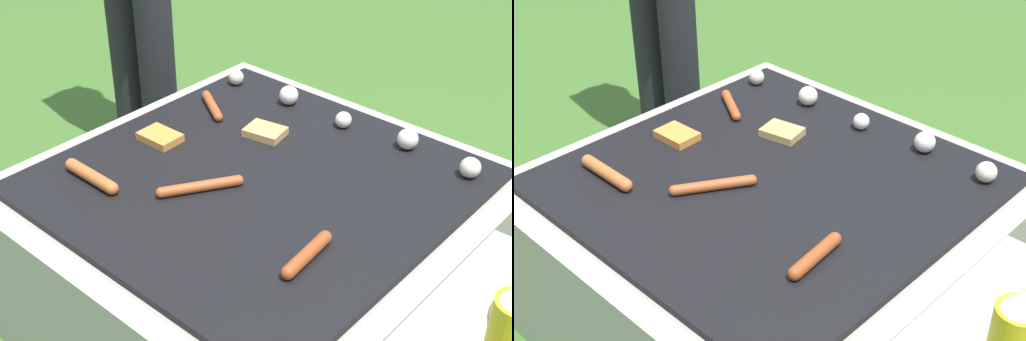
% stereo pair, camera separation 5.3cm
% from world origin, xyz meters
% --- Properties ---
extents(ground_plane, '(14.00, 14.00, 0.00)m').
position_xyz_m(ground_plane, '(0.00, 0.00, 0.00)').
color(ground_plane, '#3D6628').
extents(grill, '(0.99, 0.99, 0.44)m').
position_xyz_m(grill, '(0.00, 0.00, 0.22)').
color(grill, '#9E998E').
rests_on(grill, ground_plane).
extents(sausage_front_center, '(0.18, 0.03, 0.03)m').
position_xyz_m(sausage_front_center, '(-0.27, -0.26, 0.45)').
color(sausage_front_center, '#B7602D').
rests_on(sausage_front_center, grill).
extents(sausage_mid_left, '(0.12, 0.18, 0.02)m').
position_xyz_m(sausage_mid_left, '(-0.06, -0.12, 0.45)').
color(sausage_mid_left, '#A34C23').
rests_on(sausage_mid_left, grill).
extents(sausage_mid_right, '(0.14, 0.10, 0.02)m').
position_xyz_m(sausage_mid_right, '(-0.32, 0.17, 0.45)').
color(sausage_mid_right, '#A34C23').
rests_on(sausage_mid_right, grill).
extents(sausage_back_center, '(0.04, 0.16, 0.03)m').
position_xyz_m(sausage_back_center, '(0.27, -0.16, 0.45)').
color(sausage_back_center, '#93421E').
rests_on(sausage_back_center, grill).
extents(bread_slice_right, '(0.11, 0.09, 0.02)m').
position_xyz_m(bread_slice_right, '(-0.12, 0.16, 0.45)').
color(bread_slice_right, tan).
rests_on(bread_slice_right, grill).
extents(bread_slice_left, '(0.10, 0.08, 0.02)m').
position_xyz_m(bread_slice_left, '(-0.30, -0.03, 0.45)').
color(bread_slice_left, '#D18438').
rests_on(bread_slice_left, grill).
extents(mushroom_row, '(0.79, 0.07, 0.05)m').
position_xyz_m(mushroom_row, '(0.02, 0.34, 0.46)').
color(mushroom_row, beige).
rests_on(mushroom_row, grill).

